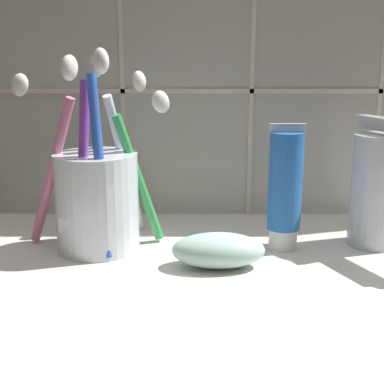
{
  "coord_description": "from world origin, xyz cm",
  "views": [
    {
      "loc": [
        -5.27,
        -43.87,
        20.77
      ],
      "look_at": [
        -5.27,
        2.28,
        8.61
      ],
      "focal_mm": 50.0,
      "sensor_mm": 36.0,
      "label": 1
    }
  ],
  "objects": [
    {
      "name": "toothbrush_cup",
      "position": [
        -14.38,
        5.82,
        7.54
      ],
      "size": [
        15.84,
        12.17,
        19.19
      ],
      "color": "silver",
      "rests_on": "sink_counter"
    },
    {
      "name": "toothpaste_tube",
      "position": [
        3.66,
        5.7,
        8.05
      ],
      "size": [
        3.39,
        3.23,
        12.3
      ],
      "color": "white",
      "rests_on": "sink_counter"
    },
    {
      "name": "tile_wall_backsplash",
      "position": [
        0.01,
        17.98,
        21.66
      ],
      "size": [
        68.14,
        1.72,
        43.31
      ],
      "color": "#B7B2A8",
      "rests_on": "ground"
    },
    {
      "name": "soap_bar",
      "position": [
        -2.91,
        0.96,
        3.57
      ],
      "size": [
        8.35,
        4.3,
        3.13
      ],
      "primitive_type": "ellipsoid",
      "color": "silver",
      "rests_on": "sink_counter"
    },
    {
      "name": "sink_counter",
      "position": [
        0.0,
        0.0,
        1.0
      ],
      "size": [
        58.14,
        35.47,
        2.0
      ],
      "primitive_type": "cube",
      "color": "silver",
      "rests_on": "ground"
    },
    {
      "name": "sink_faucet",
      "position": [
        13.19,
        6.06,
        8.21
      ],
      "size": [
        7.14,
        12.08,
        12.7
      ],
      "rotation": [
        0.0,
        0.0,
        -1.15
      ],
      "color": "silver",
      "rests_on": "sink_counter"
    }
  ]
}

